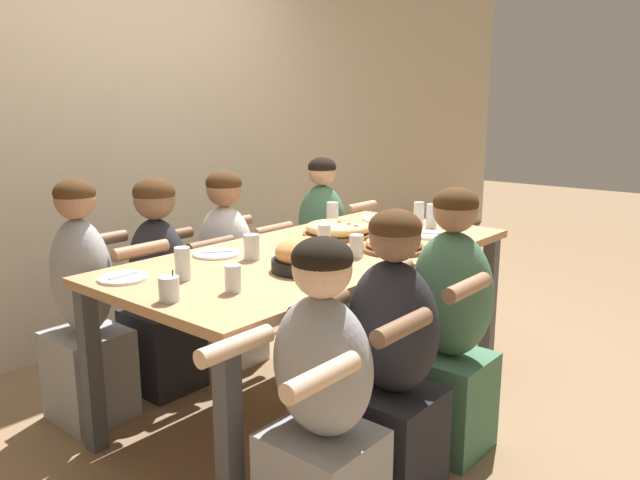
# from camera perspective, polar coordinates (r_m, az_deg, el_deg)

# --- Properties ---
(ground_plane) EXTENTS (18.00, 18.00, 0.00)m
(ground_plane) POSITION_cam_1_polar(r_m,az_deg,el_deg) (3.27, 0.00, -14.20)
(ground_plane) COLOR #896B4C
(ground_plane) RESTS_ON ground
(restaurant_back_panel) EXTENTS (10.00, 0.06, 3.20)m
(restaurant_back_panel) POSITION_cam_1_polar(r_m,az_deg,el_deg) (4.11, -17.40, 13.74)
(restaurant_back_panel) COLOR beige
(restaurant_back_panel) RESTS_ON ground
(dining_table) EXTENTS (2.10, 0.98, 0.77)m
(dining_table) POSITION_cam_1_polar(r_m,az_deg,el_deg) (3.03, 0.00, -2.35)
(dining_table) COLOR tan
(dining_table) RESTS_ON ground
(pizza_board_main) EXTENTS (0.32, 0.32, 0.06)m
(pizza_board_main) POSITION_cam_1_polar(r_m,az_deg,el_deg) (3.01, 6.79, -0.46)
(pizza_board_main) COLOR brown
(pizza_board_main) RESTS_ON dining_table
(pizza_board_second) EXTENTS (0.37, 0.37, 0.07)m
(pizza_board_second) POSITION_cam_1_polar(r_m,az_deg,el_deg) (3.32, 1.65, 0.96)
(pizza_board_second) COLOR brown
(pizza_board_second) RESTS_ON dining_table
(skillet_bowl) EXTENTS (0.39, 0.27, 0.15)m
(skillet_bowl) POSITION_cam_1_polar(r_m,az_deg,el_deg) (2.63, -1.58, -1.52)
(skillet_bowl) COLOR black
(skillet_bowl) RESTS_ON dining_table
(empty_plate_a) EXTENTS (0.23, 0.23, 0.02)m
(empty_plate_a) POSITION_cam_1_polar(r_m,az_deg,el_deg) (3.37, 9.56, 0.48)
(empty_plate_a) COLOR white
(empty_plate_a) RESTS_ON dining_table
(empty_plate_b) EXTENTS (0.24, 0.24, 0.02)m
(empty_plate_b) POSITION_cam_1_polar(r_m,az_deg,el_deg) (3.80, 5.67, 1.93)
(empty_plate_b) COLOR white
(empty_plate_b) RESTS_ON dining_table
(empty_plate_c) EXTENTS (0.22, 0.22, 0.02)m
(empty_plate_c) POSITION_cam_1_polar(r_m,az_deg,el_deg) (2.95, -9.45, -1.24)
(empty_plate_c) COLOR white
(empty_plate_c) RESTS_ON dining_table
(empty_plate_d) EXTENTS (0.20, 0.20, 0.02)m
(empty_plate_d) POSITION_cam_1_polar(r_m,az_deg,el_deg) (2.63, -17.55, -3.32)
(empty_plate_d) COLOR white
(empty_plate_d) RESTS_ON dining_table
(cocktail_glass_blue) EXTENTS (0.07, 0.07, 0.11)m
(cocktail_glass_blue) POSITION_cam_1_polar(r_m,az_deg,el_deg) (2.30, -13.64, -4.47)
(cocktail_glass_blue) COLOR silver
(cocktail_glass_blue) RESTS_ON dining_table
(drinking_glass_a) EXTENTS (0.06, 0.06, 0.10)m
(drinking_glass_a) POSITION_cam_1_polar(r_m,az_deg,el_deg) (2.36, -7.96, -3.65)
(drinking_glass_a) COLOR silver
(drinking_glass_a) RESTS_ON dining_table
(drinking_glass_b) EXTENTS (0.07, 0.07, 0.11)m
(drinking_glass_b) POSITION_cam_1_polar(r_m,az_deg,el_deg) (2.87, 3.34, -0.69)
(drinking_glass_b) COLOR silver
(drinking_glass_b) RESTS_ON dining_table
(drinking_glass_c) EXTENTS (0.07, 0.07, 0.12)m
(drinking_glass_c) POSITION_cam_1_polar(r_m,az_deg,el_deg) (3.71, 1.14, 2.44)
(drinking_glass_c) COLOR silver
(drinking_glass_c) RESTS_ON dining_table
(drinking_glass_d) EXTENTS (0.07, 0.07, 0.12)m
(drinking_glass_d) POSITION_cam_1_polar(r_m,az_deg,el_deg) (3.55, 12.12, 1.75)
(drinking_glass_d) COLOR silver
(drinking_glass_d) RESTS_ON dining_table
(drinking_glass_e) EXTENTS (0.06, 0.06, 0.14)m
(drinking_glass_e) POSITION_cam_1_polar(r_m,az_deg,el_deg) (3.58, 10.16, 2.07)
(drinking_glass_e) COLOR silver
(drinking_glass_e) RESTS_ON dining_table
(drinking_glass_f) EXTENTS (0.06, 0.06, 0.14)m
(drinking_glass_f) POSITION_cam_1_polar(r_m,az_deg,el_deg) (3.64, 9.02, 2.38)
(drinking_glass_f) COLOR silver
(drinking_glass_f) RESTS_ON dining_table
(drinking_glass_g) EXTENTS (0.06, 0.06, 0.12)m
(drinking_glass_g) POSITION_cam_1_polar(r_m,az_deg,el_deg) (3.37, 6.39, 1.37)
(drinking_glass_g) COLOR silver
(drinking_glass_g) RESTS_ON dining_table
(drinking_glass_h) EXTENTS (0.07, 0.07, 0.12)m
(drinking_glass_h) POSITION_cam_1_polar(r_m,az_deg,el_deg) (2.83, -6.26, -0.76)
(drinking_glass_h) COLOR silver
(drinking_glass_h) RESTS_ON dining_table
(drinking_glass_i) EXTENTS (0.07, 0.07, 0.12)m
(drinking_glass_i) POSITION_cam_1_polar(r_m,az_deg,el_deg) (3.02, 0.46, 0.13)
(drinking_glass_i) COLOR silver
(drinking_glass_i) RESTS_ON dining_table
(drinking_glass_j) EXTENTS (0.06, 0.06, 0.13)m
(drinking_glass_j) POSITION_cam_1_polar(r_m,az_deg,el_deg) (2.55, -12.45, -2.12)
(drinking_glass_j) COLOR silver
(drinking_glass_j) RESTS_ON dining_table
(diner_near_center) EXTENTS (0.51, 0.40, 1.14)m
(diner_near_center) POSITION_cam_1_polar(r_m,az_deg,el_deg) (2.70, 11.70, -8.50)
(diner_near_center) COLOR #477556
(diner_near_center) RESTS_ON ground
(diner_far_center) EXTENTS (0.51, 0.40, 1.11)m
(diner_far_center) POSITION_cam_1_polar(r_m,az_deg,el_deg) (3.58, -8.47, -3.26)
(diner_far_center) COLOR silver
(diner_far_center) RESTS_ON ground
(diner_near_left) EXTENTS (0.51, 0.40, 1.07)m
(diner_near_left) POSITION_cam_1_polar(r_m,az_deg,el_deg) (2.07, 0.11, -15.77)
(diner_near_left) COLOR #99999E
(diner_near_left) RESTS_ON ground
(diner_near_midleft) EXTENTS (0.51, 0.40, 1.11)m
(diner_near_midleft) POSITION_cam_1_polar(r_m,az_deg,el_deg) (2.35, 6.49, -11.84)
(diner_near_midleft) COLOR #232328
(diner_near_midleft) RESTS_ON ground
(diner_far_left) EXTENTS (0.51, 0.40, 1.14)m
(diner_far_left) POSITION_cam_1_polar(r_m,az_deg,el_deg) (3.10, -20.66, -6.27)
(diner_far_left) COLOR #99999E
(diner_far_left) RESTS_ON ground
(diner_far_midleft) EXTENTS (0.51, 0.40, 1.11)m
(diner_far_midleft) POSITION_cam_1_polar(r_m,az_deg,el_deg) (3.30, -14.39, -4.72)
(diner_far_midleft) COLOR #232328
(diner_far_midleft) RESTS_ON ground
(diner_far_right) EXTENTS (0.51, 0.40, 1.12)m
(diner_far_right) POSITION_cam_1_polar(r_m,az_deg,el_deg) (4.16, 0.22, -0.87)
(diner_far_right) COLOR #477556
(diner_far_right) RESTS_ON ground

